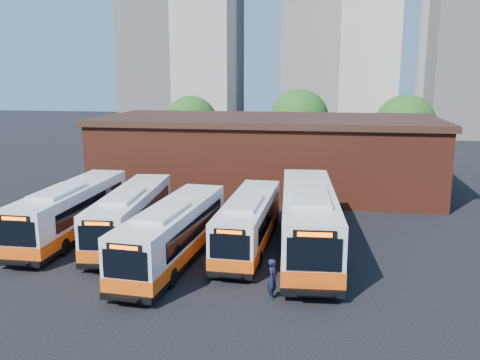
% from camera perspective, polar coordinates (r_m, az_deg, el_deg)
% --- Properties ---
extents(ground, '(220.00, 220.00, 0.00)m').
position_cam_1_polar(ground, '(25.84, -2.42, -10.80)').
color(ground, black).
extents(bus_farwest, '(2.70, 12.27, 3.33)m').
position_cam_1_polar(bus_farwest, '(33.21, -18.40, -3.52)').
color(bus_farwest, silver).
rests_on(bus_farwest, ground).
extents(bus_west, '(3.38, 11.81, 3.18)m').
position_cam_1_polar(bus_west, '(31.60, -12.11, -4.07)').
color(bus_west, silver).
rests_on(bus_west, ground).
extents(bus_midwest, '(3.24, 12.03, 3.24)m').
position_cam_1_polar(bus_midwest, '(27.54, -7.50, -6.19)').
color(bus_midwest, silver).
rests_on(bus_midwest, ground).
extents(bus_mideast, '(2.55, 11.33, 3.07)m').
position_cam_1_polar(bus_mideast, '(29.61, 0.99, -4.97)').
color(bus_mideast, silver).
rests_on(bus_mideast, ground).
extents(bus_east, '(3.88, 14.02, 3.78)m').
position_cam_1_polar(bus_east, '(28.89, 7.66, -4.84)').
color(bus_east, silver).
rests_on(bus_east, ground).
extents(transit_worker, '(0.54, 0.74, 1.86)m').
position_cam_1_polar(transit_worker, '(23.21, 3.71, -11.02)').
color(transit_worker, black).
rests_on(transit_worker, ground).
extents(depot_building, '(28.60, 12.60, 6.40)m').
position_cam_1_polar(depot_building, '(44.13, 3.01, 3.04)').
color(depot_building, '#602517').
rests_on(depot_building, ground).
extents(tree_west, '(6.00, 6.00, 7.65)m').
position_cam_1_polar(tree_west, '(57.59, -5.52, 6.42)').
color(tree_west, '#382314').
rests_on(tree_west, ground).
extents(tree_mid, '(6.56, 6.56, 8.36)m').
position_cam_1_polar(tree_mid, '(57.61, 6.68, 6.83)').
color(tree_mid, '#382314').
rests_on(tree_mid, ground).
extents(tree_east, '(6.24, 6.24, 7.96)m').
position_cam_1_polar(tree_east, '(55.13, 18.05, 5.86)').
color(tree_east, '#382314').
rests_on(tree_east, ground).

